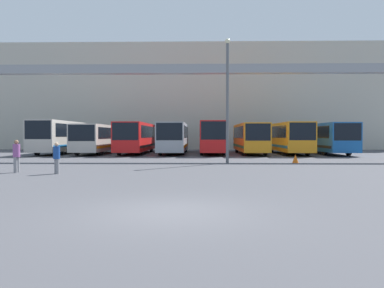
{
  "coord_description": "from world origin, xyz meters",
  "views": [
    {
      "loc": [
        0.77,
        -9.37,
        1.94
      ],
      "look_at": [
        0.06,
        23.53,
        1.14
      ],
      "focal_mm": 35.0,
      "sensor_mm": 36.0,
      "label": 1
    }
  ],
  "objects_px": {
    "traffic_cone": "(295,159)",
    "lamp_post": "(227,96)",
    "bus_slot_1": "(97,137)",
    "bus_slot_6": "(288,136)",
    "pedestrian_near_left": "(57,157)",
    "bus_slot_0": "(61,135)",
    "bus_slot_7": "(325,137)",
    "bus_slot_5": "(250,137)",
    "bus_slot_2": "(137,136)",
    "bus_slot_3": "(174,136)",
    "bus_slot_4": "(211,136)",
    "pedestrian_far_center": "(17,155)"
  },
  "relations": [
    {
      "from": "bus_slot_3",
      "to": "lamp_post",
      "type": "relative_size",
      "value": 1.42
    },
    {
      "from": "bus_slot_0",
      "to": "bus_slot_5",
      "type": "relative_size",
      "value": 1.03
    },
    {
      "from": "lamp_post",
      "to": "bus_slot_7",
      "type": "bearing_deg",
      "value": 50.26
    },
    {
      "from": "traffic_cone",
      "to": "lamp_post",
      "type": "relative_size",
      "value": 0.07
    },
    {
      "from": "bus_slot_3",
      "to": "bus_slot_6",
      "type": "height_order",
      "value": "bus_slot_6"
    },
    {
      "from": "bus_slot_2",
      "to": "lamp_post",
      "type": "bearing_deg",
      "value": -57.28
    },
    {
      "from": "bus_slot_5",
      "to": "bus_slot_6",
      "type": "bearing_deg",
      "value": 2.08
    },
    {
      "from": "bus_slot_4",
      "to": "bus_slot_7",
      "type": "xyz_separation_m",
      "value": [
        11.71,
        0.11,
        -0.1
      ]
    },
    {
      "from": "bus_slot_4",
      "to": "pedestrian_near_left",
      "type": "height_order",
      "value": "bus_slot_4"
    },
    {
      "from": "bus_slot_3",
      "to": "bus_slot_4",
      "type": "xyz_separation_m",
      "value": [
        3.9,
        -0.15,
        0.07
      ]
    },
    {
      "from": "traffic_cone",
      "to": "lamp_post",
      "type": "distance_m",
      "value": 6.43
    },
    {
      "from": "bus_slot_4",
      "to": "pedestrian_far_center",
      "type": "distance_m",
      "value": 22.46
    },
    {
      "from": "traffic_cone",
      "to": "bus_slot_3",
      "type": "bearing_deg",
      "value": 125.88
    },
    {
      "from": "bus_slot_4",
      "to": "bus_slot_5",
      "type": "relative_size",
      "value": 1.12
    },
    {
      "from": "traffic_cone",
      "to": "bus_slot_0",
      "type": "bearing_deg",
      "value": 149.72
    },
    {
      "from": "bus_slot_3",
      "to": "traffic_cone",
      "type": "distance_m",
      "value": 16.01
    },
    {
      "from": "bus_slot_4",
      "to": "pedestrian_near_left",
      "type": "relative_size",
      "value": 7.54
    },
    {
      "from": "bus_slot_6",
      "to": "bus_slot_2",
      "type": "bearing_deg",
      "value": 178.01
    },
    {
      "from": "pedestrian_far_center",
      "to": "traffic_cone",
      "type": "xyz_separation_m",
      "value": [
        16.08,
        7.0,
        -0.6
      ]
    },
    {
      "from": "bus_slot_2",
      "to": "bus_slot_3",
      "type": "relative_size",
      "value": 0.99
    },
    {
      "from": "bus_slot_0",
      "to": "bus_slot_7",
      "type": "relative_size",
      "value": 0.9
    },
    {
      "from": "bus_slot_1",
      "to": "bus_slot_6",
      "type": "relative_size",
      "value": 0.93
    },
    {
      "from": "bus_slot_3",
      "to": "bus_slot_5",
      "type": "distance_m",
      "value": 7.84
    },
    {
      "from": "pedestrian_near_left",
      "to": "traffic_cone",
      "type": "xyz_separation_m",
      "value": [
        13.78,
        7.56,
        -0.54
      ]
    },
    {
      "from": "bus_slot_3",
      "to": "traffic_cone",
      "type": "height_order",
      "value": "bus_slot_3"
    },
    {
      "from": "bus_slot_0",
      "to": "pedestrian_near_left",
      "type": "distance_m",
      "value": 21.17
    },
    {
      "from": "bus_slot_6",
      "to": "lamp_post",
      "type": "height_order",
      "value": "lamp_post"
    },
    {
      "from": "traffic_cone",
      "to": "lamp_post",
      "type": "height_order",
      "value": "lamp_post"
    },
    {
      "from": "bus_slot_0",
      "to": "lamp_post",
      "type": "distance_m",
      "value": 20.83
    },
    {
      "from": "bus_slot_6",
      "to": "bus_slot_7",
      "type": "relative_size",
      "value": 0.9
    },
    {
      "from": "bus_slot_2",
      "to": "lamp_post",
      "type": "height_order",
      "value": "lamp_post"
    },
    {
      "from": "bus_slot_2",
      "to": "bus_slot_6",
      "type": "distance_m",
      "value": 15.62
    },
    {
      "from": "pedestrian_far_center",
      "to": "bus_slot_3",
      "type": "bearing_deg",
      "value": 178.0
    },
    {
      "from": "bus_slot_0",
      "to": "bus_slot_3",
      "type": "distance_m",
      "value": 11.73
    },
    {
      "from": "bus_slot_0",
      "to": "bus_slot_4",
      "type": "relative_size",
      "value": 0.92
    },
    {
      "from": "bus_slot_2",
      "to": "pedestrian_near_left",
      "type": "bearing_deg",
      "value": -91.5
    },
    {
      "from": "bus_slot_3",
      "to": "bus_slot_5",
      "type": "xyz_separation_m",
      "value": [
        7.81,
        -0.76,
        -0.04
      ]
    },
    {
      "from": "bus_slot_4",
      "to": "pedestrian_near_left",
      "type": "distance_m",
      "value": 21.99
    },
    {
      "from": "bus_slot_0",
      "to": "bus_slot_1",
      "type": "xyz_separation_m",
      "value": [
        3.9,
        -0.37,
        -0.21
      ]
    },
    {
      "from": "bus_slot_0",
      "to": "bus_slot_4",
      "type": "height_order",
      "value": "bus_slot_0"
    },
    {
      "from": "bus_slot_3",
      "to": "lamp_post",
      "type": "xyz_separation_m",
      "value": [
        4.59,
        -13.3,
        2.82
      ]
    },
    {
      "from": "bus_slot_7",
      "to": "bus_slot_0",
      "type": "bearing_deg",
      "value": -178.79
    },
    {
      "from": "pedestrian_far_center",
      "to": "bus_slot_5",
      "type": "bearing_deg",
      "value": 159.47
    },
    {
      "from": "bus_slot_3",
      "to": "bus_slot_7",
      "type": "bearing_deg",
      "value": -0.17
    },
    {
      "from": "bus_slot_7",
      "to": "bus_slot_6",
      "type": "bearing_deg",
      "value": -171.6
    },
    {
      "from": "bus_slot_4",
      "to": "bus_slot_6",
      "type": "bearing_deg",
      "value": -3.44
    },
    {
      "from": "bus_slot_0",
      "to": "bus_slot_1",
      "type": "height_order",
      "value": "bus_slot_0"
    },
    {
      "from": "bus_slot_5",
      "to": "lamp_post",
      "type": "relative_size",
      "value": 1.25
    },
    {
      "from": "pedestrian_far_center",
      "to": "bus_slot_2",
      "type": "bearing_deg",
      "value": -171.44
    },
    {
      "from": "bus_slot_4",
      "to": "bus_slot_2",
      "type": "bearing_deg",
      "value": 179.46
    }
  ]
}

